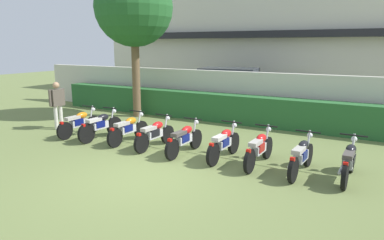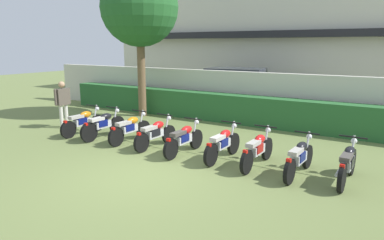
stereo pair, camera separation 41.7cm
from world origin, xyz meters
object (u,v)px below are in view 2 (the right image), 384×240
at_px(motorcycle_in_row_4, 184,139).
at_px(inspector_person, 63,100).
at_px(motorcycle_in_row_2, 130,128).
at_px(motorcycle_in_row_8, 348,163).
at_px(tree_near_inspector, 140,8).
at_px(motorcycle_in_row_6, 257,149).
at_px(parked_car, 238,88).
at_px(motorcycle_in_row_7, 299,157).
at_px(motorcycle_in_row_5, 223,144).
at_px(motorcycle_in_row_3, 155,133).
at_px(motorcycle_in_row_1, 103,124).
at_px(motorcycle_in_row_0, 83,122).

bearing_deg(motorcycle_in_row_4, inspector_person, 88.12).
distance_m(motorcycle_in_row_2, motorcycle_in_row_8, 6.30).
bearing_deg(inspector_person, motorcycle_in_row_4, -3.85).
bearing_deg(tree_near_inspector, motorcycle_in_row_6, -27.96).
bearing_deg(parked_car, motorcycle_in_row_2, -99.19).
bearing_deg(motorcycle_in_row_7, motorcycle_in_row_8, -80.39).
height_order(tree_near_inspector, motorcycle_in_row_6, tree_near_inspector).
bearing_deg(motorcycle_in_row_8, tree_near_inspector, 69.30).
xyz_separation_m(motorcycle_in_row_5, motorcycle_in_row_8, (3.05, 0.02, 0.01)).
relative_size(motorcycle_in_row_3, motorcycle_in_row_7, 0.95).
height_order(motorcycle_in_row_1, motorcycle_in_row_7, motorcycle_in_row_1).
distance_m(parked_car, inspector_person, 8.25).
xyz_separation_m(motorcycle_in_row_1, motorcycle_in_row_7, (6.33, -0.03, -0.01)).
distance_m(motorcycle_in_row_0, motorcycle_in_row_4, 4.10).
distance_m(motorcycle_in_row_6, motorcycle_in_row_7, 1.06).
distance_m(tree_near_inspector, inspector_person, 4.82).
bearing_deg(inspector_person, motorcycle_in_row_2, -3.92).
distance_m(tree_near_inspector, motorcycle_in_row_0, 5.37).
xyz_separation_m(motorcycle_in_row_5, inspector_person, (-6.65, 0.26, 0.57)).
distance_m(motorcycle_in_row_2, motorcycle_in_row_5, 3.25).
relative_size(motorcycle_in_row_4, motorcycle_in_row_8, 0.99).
distance_m(tree_near_inspector, motorcycle_in_row_4, 6.98).
relative_size(motorcycle_in_row_6, motorcycle_in_row_8, 1.03).
bearing_deg(motorcycle_in_row_4, motorcycle_in_row_8, -86.27).
xyz_separation_m(motorcycle_in_row_6, motorcycle_in_row_8, (2.08, 0.02, 0.01)).
height_order(motorcycle_in_row_1, motorcycle_in_row_5, motorcycle_in_row_1).
relative_size(tree_near_inspector, motorcycle_in_row_8, 3.30).
relative_size(motorcycle_in_row_2, motorcycle_in_row_6, 0.95).
bearing_deg(inspector_person, motorcycle_in_row_6, -2.00).
bearing_deg(motorcycle_in_row_6, inspector_person, 89.25).
bearing_deg(motorcycle_in_row_3, motorcycle_in_row_7, -87.07).
xyz_separation_m(motorcycle_in_row_4, motorcycle_in_row_8, (4.20, 0.13, 0.01)).
bearing_deg(motorcycle_in_row_2, motorcycle_in_row_7, -88.80).
relative_size(tree_near_inspector, motorcycle_in_row_1, 3.28).
bearing_deg(motorcycle_in_row_3, motorcycle_in_row_1, 94.64).
distance_m(motorcycle_in_row_2, motorcycle_in_row_3, 1.05).
xyz_separation_m(motorcycle_in_row_6, motorcycle_in_row_7, (1.06, -0.09, -0.00)).
bearing_deg(motorcycle_in_row_6, motorcycle_in_row_4, 94.08).
height_order(tree_near_inspector, motorcycle_in_row_7, tree_near_inspector).
relative_size(tree_near_inspector, motorcycle_in_row_0, 3.32).
relative_size(parked_car, inspector_person, 2.76).
xyz_separation_m(motorcycle_in_row_0, motorcycle_in_row_1, (0.95, 0.01, 0.02)).
xyz_separation_m(parked_car, inspector_person, (-3.60, -7.43, 0.08)).
distance_m(parked_car, motorcycle_in_row_5, 8.28).
bearing_deg(motorcycle_in_row_0, motorcycle_in_row_4, -89.18).
distance_m(motorcycle_in_row_1, motorcycle_in_row_5, 4.30).
height_order(motorcycle_in_row_6, inspector_person, inspector_person).
bearing_deg(motorcycle_in_row_5, inspector_person, 89.62).
relative_size(motorcycle_in_row_1, motorcycle_in_row_4, 1.02).
relative_size(parked_car, motorcycle_in_row_6, 2.49).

